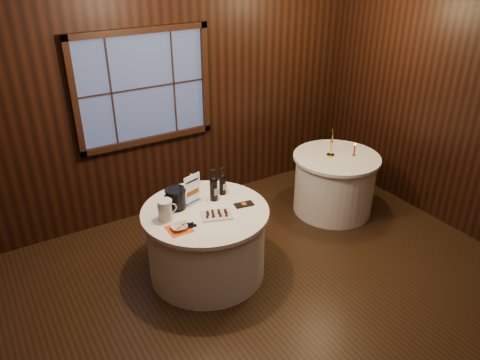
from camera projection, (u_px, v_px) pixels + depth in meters
ground at (259, 331)px, 4.24m from camera, size 6.00×6.00×0.00m
back_wall at (144, 96)px, 5.42m from camera, size 6.00×0.10×3.00m
main_table at (206, 242)px, 4.82m from camera, size 1.28×1.28×0.77m
side_table at (334, 183)px, 5.97m from camera, size 1.08×1.08×0.77m
sign_stand at (192, 193)px, 4.72m from camera, size 0.20×0.14×0.33m
port_bottle_left at (214, 187)px, 4.76m from camera, size 0.08×0.09×0.35m
port_bottle_right at (222, 183)px, 4.88m from camera, size 0.07×0.08×0.30m
ice_bucket at (176, 198)px, 4.63m from camera, size 0.21×0.21×0.22m
chocolate_plate at (216, 215)px, 4.54m from camera, size 0.35×0.28×0.04m
chocolate_box at (244, 204)px, 4.73m from camera, size 0.20×0.12×0.02m
grape_bunch at (190, 224)px, 4.38m from camera, size 0.18×0.11×0.04m
glass_pitcher at (165, 210)px, 4.44m from camera, size 0.19×0.15×0.21m
orange_napkin at (179, 229)px, 4.34m from camera, size 0.22×0.22×0.00m
cracker_bowl at (179, 227)px, 4.33m from camera, size 0.17×0.17×0.04m
brass_candlestick at (331, 146)px, 5.74m from camera, size 0.10×0.10×0.36m
red_candle at (354, 151)px, 5.78m from camera, size 0.04×0.04×0.16m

